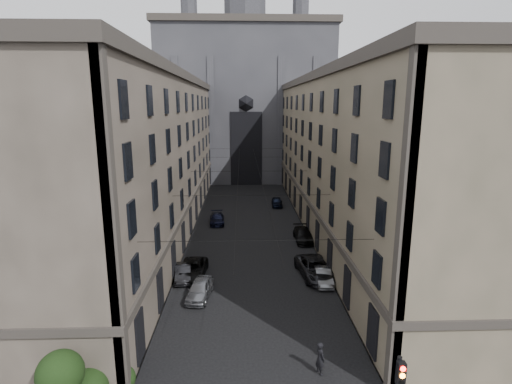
{
  "coord_description": "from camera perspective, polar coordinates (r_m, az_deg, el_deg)",
  "views": [
    {
      "loc": [
        -0.84,
        -12.34,
        15.37
      ],
      "look_at": [
        0.07,
        13.44,
        9.68
      ],
      "focal_mm": 28.0,
      "sensor_mm": 36.0,
      "label": 1
    }
  ],
  "objects": [
    {
      "name": "car_right_midnear",
      "position": [
        37.24,
        8.47,
        -10.72
      ],
      "size": [
        3.4,
        6.18,
        1.64
      ],
      "primitive_type": "imported",
      "rotation": [
        0.0,
        0.0,
        0.12
      ],
      "color": "black",
      "rests_on": "ground"
    },
    {
      "name": "car_left_midfar",
      "position": [
        37.41,
        -8.97,
        -10.81
      ],
      "size": [
        2.49,
        5.12,
        1.4
      ],
      "primitive_type": "imported",
      "rotation": [
        0.0,
        0.0,
        -0.03
      ],
      "color": "black",
      "rests_on": "ground"
    },
    {
      "name": "sidewalk_left",
      "position": [
        51.62,
        -12.77,
        -5.12
      ],
      "size": [
        7.0,
        80.0,
        0.15
      ],
      "primitive_type": "cube",
      "color": "#383533",
      "rests_on": "ground"
    },
    {
      "name": "pedestrian",
      "position": [
        25.3,
        9.15,
        -22.36
      ],
      "size": [
        0.73,
        0.86,
        1.99
      ],
      "primitive_type": "imported",
      "rotation": [
        0.0,
        0.0,
        1.98
      ],
      "color": "black",
      "rests_on": "ground"
    },
    {
      "name": "building_left",
      "position": [
        50.32,
        -16.58,
        5.04
      ],
      "size": [
        13.6,
        60.6,
        18.85
      ],
      "color": "#464036",
      "rests_on": "ground"
    },
    {
      "name": "car_right_far",
      "position": [
        61.42,
        3.02,
        -1.43
      ],
      "size": [
        1.72,
        4.03,
        1.36
      ],
      "primitive_type": "imported",
      "rotation": [
        0.0,
        0.0,
        -0.03
      ],
      "color": "black",
      "rests_on": "ground"
    },
    {
      "name": "car_left_midnear",
      "position": [
        36.99,
        -10.39,
        -11.24
      ],
      "size": [
        1.86,
        4.08,
        1.3
      ],
      "primitive_type": "imported",
      "rotation": [
        0.0,
        0.0,
        0.13
      ],
      "color": "black",
      "rests_on": "ground"
    },
    {
      "name": "sidewalk_right",
      "position": [
        51.96,
        10.71,
        -4.91
      ],
      "size": [
        7.0,
        80.0,
        0.15
      ],
      "primitive_type": "cube",
      "color": "#383533",
      "rests_on": "ground"
    },
    {
      "name": "car_right_near",
      "position": [
        36.22,
        9.57,
        -11.76
      ],
      "size": [
        1.5,
        3.9,
        1.27
      ],
      "primitive_type": "imported",
      "rotation": [
        0.0,
        0.0,
        -0.04
      ],
      "color": "slate",
      "rests_on": "ground"
    },
    {
      "name": "gothic_tower",
      "position": [
        87.34,
        -1.52,
        14.02
      ],
      "size": [
        35.0,
        23.0,
        58.0
      ],
      "color": "#2D2D33",
      "rests_on": "ground"
    },
    {
      "name": "tram_wires",
      "position": [
        48.67,
        -1.01,
        2.82
      ],
      "size": [
        14.0,
        60.0,
        0.43
      ],
      "color": "black",
      "rests_on": "ground"
    },
    {
      "name": "building_right",
      "position": [
        50.77,
        14.39,
        5.23
      ],
      "size": [
        13.6,
        60.6,
        18.85
      ],
      "color": "brown",
      "rests_on": "ground"
    },
    {
      "name": "car_right_midfar",
      "position": [
        46.31,
        6.79,
        -6.11
      ],
      "size": [
        2.07,
        4.93,
        1.42
      ],
      "primitive_type": "imported",
      "rotation": [
        0.0,
        0.0,
        0.02
      ],
      "color": "black",
      "rests_on": "ground"
    },
    {
      "name": "car_left_near",
      "position": [
        33.55,
        -8.04,
        -13.58
      ],
      "size": [
        2.28,
        4.45,
        1.45
      ],
      "primitive_type": "imported",
      "rotation": [
        0.0,
        0.0,
        -0.14
      ],
      "color": "gray",
      "rests_on": "ground"
    },
    {
      "name": "car_left_far",
      "position": [
        52.81,
        -5.61,
        -3.81
      ],
      "size": [
        2.1,
        4.61,
        1.31
      ],
      "primitive_type": "imported",
      "rotation": [
        0.0,
        0.0,
        0.06
      ],
      "color": "black",
      "rests_on": "ground"
    }
  ]
}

